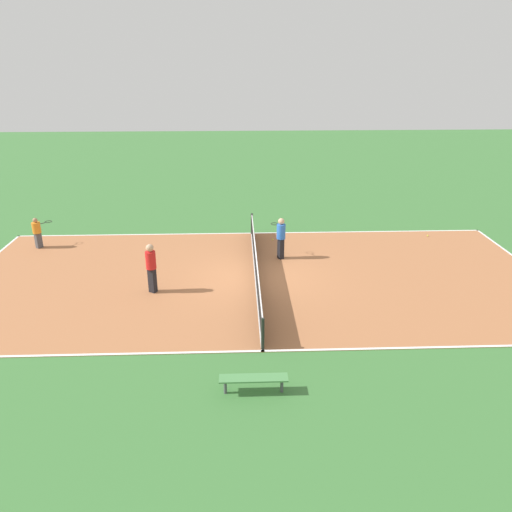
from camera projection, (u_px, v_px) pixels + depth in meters
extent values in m
plane|color=#3D7538|center=(256.00, 278.00, 19.05)|extent=(80.00, 80.00, 0.00)
cube|color=#AD6B42|center=(256.00, 278.00, 19.04)|extent=(10.32, 22.03, 0.02)
cube|color=white|center=(252.00, 233.00, 23.78)|extent=(0.10, 22.03, 0.00)
cube|color=white|center=(263.00, 351.00, 14.30)|extent=(0.10, 22.03, 0.00)
cube|color=white|center=(256.00, 277.00, 19.04)|extent=(10.32, 0.10, 0.00)
cylinder|color=black|center=(252.00, 224.00, 23.50)|extent=(0.10, 0.10, 1.00)
cylinder|color=black|center=(263.00, 334.00, 14.21)|extent=(0.10, 0.10, 1.00)
cube|color=black|center=(256.00, 266.00, 18.86)|extent=(10.02, 0.03, 0.95)
cube|color=white|center=(256.00, 255.00, 18.69)|extent=(10.02, 0.04, 0.06)
cube|color=#4C8C4C|center=(254.00, 378.00, 12.42)|extent=(0.36, 1.72, 0.04)
cylinder|color=#4C4C51|center=(225.00, 386.00, 12.48)|extent=(0.08, 0.08, 0.41)
cylinder|color=#4C4C51|center=(282.00, 385.00, 12.53)|extent=(0.08, 0.08, 0.41)
cube|color=#4C4C51|center=(39.00, 240.00, 21.86)|extent=(0.32, 0.31, 0.68)
cylinder|color=orange|center=(36.00, 228.00, 21.64)|extent=(0.51, 0.51, 0.48)
sphere|color=#A87A56|center=(35.00, 220.00, 21.52)|extent=(0.20, 0.20, 0.20)
cylinder|color=#262626|center=(43.00, 223.00, 21.84)|extent=(0.24, 0.20, 0.03)
torus|color=black|center=(48.00, 222.00, 22.05)|extent=(0.43, 0.43, 0.02)
cube|color=black|center=(281.00, 248.00, 20.67)|extent=(0.31, 0.28, 0.87)
cylinder|color=blue|center=(281.00, 232.00, 20.39)|extent=(0.47, 0.47, 0.61)
sphere|color=tan|center=(281.00, 221.00, 20.22)|extent=(0.26, 0.26, 0.26)
cylinder|color=#262626|center=(278.00, 226.00, 20.60)|extent=(0.27, 0.14, 0.03)
torus|color=black|center=(274.00, 224.00, 20.84)|extent=(0.40, 0.40, 0.02)
cube|color=black|center=(152.00, 280.00, 17.71)|extent=(0.30, 0.32, 0.91)
cylinder|color=red|center=(151.00, 260.00, 17.42)|extent=(0.50, 0.50, 0.64)
sphere|color=tan|center=(150.00, 248.00, 17.25)|extent=(0.27, 0.27, 0.27)
sphere|color=#CCE033|center=(273.00, 240.00, 22.83)|extent=(0.07, 0.07, 0.07)
sphere|color=#CCE033|center=(428.00, 236.00, 23.33)|extent=(0.07, 0.07, 0.07)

